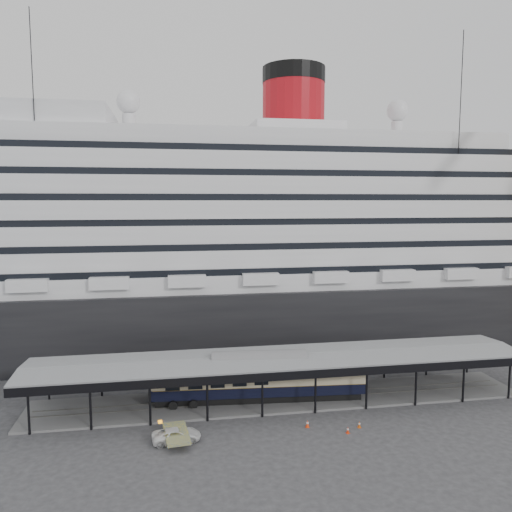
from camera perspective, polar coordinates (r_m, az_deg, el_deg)
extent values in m
plane|color=#313134|center=(55.00, 4.02, -18.03)|extent=(200.00, 200.00, 0.00)
cube|color=black|center=(83.40, -1.25, -5.88)|extent=(130.00, 30.00, 10.00)
cylinder|color=#AD0D16|center=(84.35, 4.30, 16.39)|extent=(10.00, 10.00, 9.00)
cylinder|color=black|center=(85.42, 4.33, 19.86)|extent=(10.10, 10.10, 2.50)
sphere|color=silver|center=(82.17, -14.38, 16.70)|extent=(3.60, 3.60, 3.60)
sphere|color=silver|center=(90.41, 15.87, 15.69)|extent=(3.60, 3.60, 3.60)
cube|color=slate|center=(59.41, 2.82, -15.98)|extent=(56.00, 8.00, 0.24)
cube|color=slate|center=(58.70, 2.98, -16.10)|extent=(54.00, 0.08, 0.10)
cube|color=slate|center=(60.00, 2.67, -15.58)|extent=(54.00, 0.08, 0.10)
cube|color=black|center=(53.77, 3.93, -13.49)|extent=(56.00, 0.18, 0.90)
cube|color=black|center=(62.09, 1.92, -10.73)|extent=(56.00, 0.18, 0.90)
cube|color=slate|center=(57.68, 2.85, -11.33)|extent=(56.00, 9.00, 0.24)
cylinder|color=black|center=(72.37, -23.65, 6.55)|extent=(0.12, 0.12, 47.21)
cylinder|color=black|center=(80.86, 21.94, 6.55)|extent=(0.12, 0.12, 47.21)
imported|color=silver|center=(50.62, -9.08, -19.56)|extent=(4.77, 2.55, 1.27)
cube|color=black|center=(58.76, 0.33, -15.70)|extent=(23.16, 4.39, 0.77)
cube|color=black|center=(58.39, 0.33, -14.81)|extent=(24.29, 4.91, 1.21)
cube|color=beige|center=(57.93, 0.34, -13.59)|extent=(24.29, 4.95, 1.43)
cube|color=black|center=(57.62, 0.34, -12.72)|extent=(24.29, 4.91, 0.44)
cube|color=#FB3D0D|center=(53.30, 5.90, -18.86)|extent=(0.42, 0.42, 0.03)
cone|color=#FB3D0D|center=(53.15, 5.90, -18.51)|extent=(0.36, 0.36, 0.72)
cylinder|color=white|center=(53.12, 5.90, -18.44)|extent=(0.23, 0.23, 0.14)
cube|color=red|center=(52.64, 10.45, -19.28)|extent=(0.45, 0.45, 0.03)
cone|color=red|center=(52.49, 10.46, -18.95)|extent=(0.38, 0.38, 0.66)
cylinder|color=white|center=(52.47, 10.46, -18.89)|extent=(0.21, 0.21, 0.13)
cube|color=#D6540B|center=(53.97, 11.72, -18.64)|extent=(0.36, 0.36, 0.03)
cone|color=#D6540B|center=(53.83, 11.72, -18.32)|extent=(0.30, 0.30, 0.65)
cylinder|color=white|center=(53.80, 11.73, -18.26)|extent=(0.21, 0.21, 0.13)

